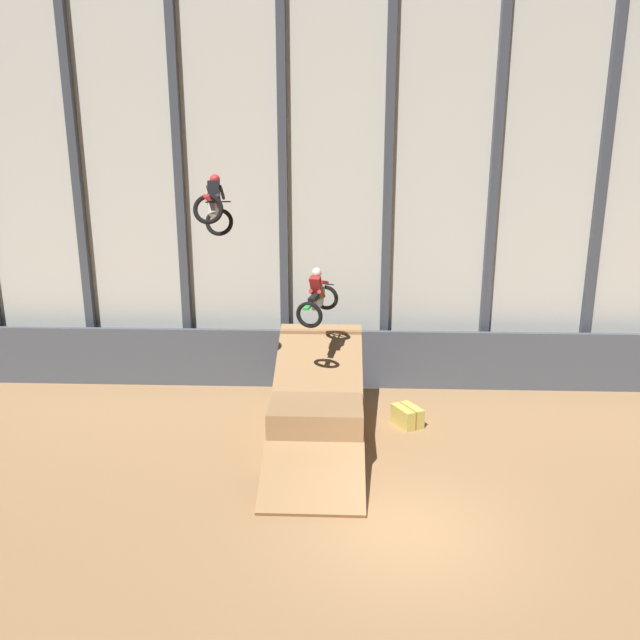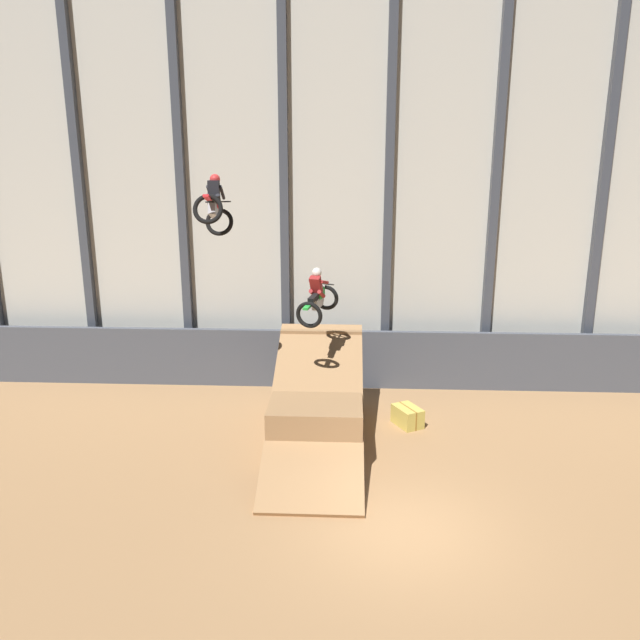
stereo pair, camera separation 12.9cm
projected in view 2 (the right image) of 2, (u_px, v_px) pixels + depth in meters
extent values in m
plane|color=#9E754C|center=(404.00, 530.00, 13.18)|extent=(60.00, 60.00, 0.00)
cube|color=beige|center=(388.00, 192.00, 20.23)|extent=(32.00, 0.12, 12.94)
cube|color=#3D424C|center=(80.00, 191.00, 20.51)|extent=(0.28, 0.28, 12.94)
cube|color=#3D424C|center=(181.00, 192.00, 20.35)|extent=(0.28, 0.28, 12.94)
cube|color=#3D424C|center=(284.00, 192.00, 20.20)|extent=(0.28, 0.28, 12.94)
cube|color=#3D424C|center=(389.00, 192.00, 20.04)|extent=(0.28, 0.28, 12.94)
cube|color=#3D424C|center=(495.00, 193.00, 19.89)|extent=(0.28, 0.28, 12.94)
cube|color=#3D424C|center=(603.00, 193.00, 19.73)|extent=(0.28, 0.28, 12.94)
cube|color=#474C56|center=(385.00, 360.00, 20.88)|extent=(31.36, 0.20, 1.98)
cube|color=#966F48|center=(318.00, 410.00, 17.40)|extent=(2.40, 4.42, 1.53)
cube|color=olive|center=(321.00, 369.00, 19.15)|extent=(2.45, 0.50, 2.55)
cube|color=#9E754C|center=(316.00, 406.00, 16.35)|extent=(2.45, 6.39, 2.74)
torus|color=black|center=(219.00, 222.00, 16.27)|extent=(0.73, 0.35, 0.73)
torus|color=black|center=(208.00, 209.00, 14.88)|extent=(0.73, 0.35, 0.73)
cube|color=#B7B7BC|center=(214.00, 211.00, 15.53)|extent=(0.19, 0.58, 0.43)
cube|color=red|center=(215.00, 204.00, 15.72)|extent=(0.21, 0.50, 0.37)
cube|color=black|center=(212.00, 200.00, 15.32)|extent=(0.17, 0.57, 0.29)
cube|color=red|center=(207.00, 197.00, 14.79)|extent=(0.14, 0.36, 0.17)
cylinder|color=#B7B7BC|center=(218.00, 211.00, 16.11)|extent=(0.06, 0.40, 0.45)
cylinder|color=black|center=(218.00, 202.00, 16.08)|extent=(0.63, 0.25, 0.04)
cube|color=black|center=(214.00, 191.00, 15.53)|extent=(0.28, 0.19, 0.50)
sphere|color=red|center=(215.00, 179.00, 15.65)|extent=(0.26, 0.33, 0.33)
cylinder|color=black|center=(209.00, 202.00, 15.58)|extent=(0.11, 0.34, 0.40)
cylinder|color=black|center=(219.00, 202.00, 15.57)|extent=(0.11, 0.34, 0.40)
cylinder|color=black|center=(210.00, 192.00, 15.78)|extent=(0.08, 0.46, 0.39)
cylinder|color=black|center=(222.00, 192.00, 15.77)|extent=(0.08, 0.46, 0.39)
torus|color=black|center=(326.00, 298.00, 17.47)|extent=(0.75, 0.39, 0.74)
torus|color=black|center=(309.00, 315.00, 16.24)|extent=(0.75, 0.39, 0.74)
cube|color=#B7B7BC|center=(317.00, 302.00, 16.76)|extent=(0.33, 0.58, 0.34)
cube|color=green|center=(319.00, 293.00, 16.84)|extent=(0.32, 0.50, 0.29)
cube|color=black|center=(314.00, 297.00, 16.48)|extent=(0.31, 0.59, 0.18)
cube|color=green|center=(307.00, 307.00, 16.05)|extent=(0.24, 0.39, 0.10)
cylinder|color=#B7B7BC|center=(324.00, 291.00, 17.22)|extent=(0.11, 0.21, 0.55)
cylinder|color=black|center=(323.00, 284.00, 17.10)|extent=(0.62, 0.29, 0.04)
cube|color=maroon|center=(316.00, 285.00, 16.56)|extent=(0.37, 0.44, 0.53)
sphere|color=silver|center=(317.00, 272.00, 16.53)|extent=(0.33, 0.35, 0.29)
cylinder|color=maroon|center=(313.00, 293.00, 16.74)|extent=(0.22, 0.44, 0.30)
cylinder|color=maroon|center=(321.00, 294.00, 16.67)|extent=(0.22, 0.44, 0.30)
cylinder|color=maroon|center=(313.00, 281.00, 16.81)|extent=(0.22, 0.53, 0.20)
cylinder|color=maroon|center=(325.00, 282.00, 16.71)|extent=(0.22, 0.53, 0.20)
cube|color=#CCB751|center=(407.00, 416.00, 18.16)|extent=(0.96, 1.08, 0.56)
cube|color=#996623|center=(407.00, 416.00, 18.16)|extent=(0.47, 0.82, 0.57)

